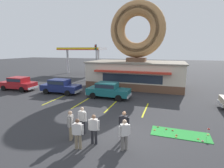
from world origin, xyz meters
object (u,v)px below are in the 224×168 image
(pedestrian_beanie_man, at_px, (78,132))
(trash_bin, at_px, (182,90))
(pedestrian_leather_jacket_man, at_px, (94,128))
(pedestrian_blue_sweater_man, at_px, (82,119))
(putting_flag_pin, at_px, (208,130))
(car_navy, at_px, (60,86))
(pedestrian_hooded_kid, at_px, (71,124))
(traffic_light_pole, at_px, (96,57))
(pedestrian_clipboard_woman, at_px, (124,124))
(car_teal, at_px, (108,90))
(pedestrian_crossing_woman, at_px, (124,133))
(car_red, at_px, (18,83))
(golf_ball, at_px, (165,131))

(pedestrian_beanie_man, relative_size, trash_bin, 1.65)
(pedestrian_leather_jacket_man, xyz_separation_m, trash_bin, (4.93, 12.70, -0.41))
(pedestrian_blue_sweater_man, relative_size, trash_bin, 1.69)
(putting_flag_pin, bearing_deg, pedestrian_leather_jacket_man, -155.34)
(pedestrian_leather_jacket_man, bearing_deg, car_navy, 132.93)
(pedestrian_hooded_kid, xyz_separation_m, pedestrian_leather_jacket_man, (1.41, -0.02, -0.02))
(traffic_light_pole, bearing_deg, pedestrian_leather_jacket_man, -66.69)
(pedestrian_leather_jacket_man, distance_m, pedestrian_clipboard_woman, 1.64)
(putting_flag_pin, bearing_deg, car_teal, 143.58)
(car_teal, height_order, trash_bin, car_teal)
(pedestrian_crossing_woman, bearing_deg, car_navy, 138.07)
(car_red, height_order, pedestrian_blue_sweater_man, pedestrian_blue_sweater_man)
(car_teal, height_order, pedestrian_crossing_woman, pedestrian_crossing_woman)
(car_teal, xyz_separation_m, pedestrian_blue_sweater_man, (1.25, -7.87, 0.04))
(pedestrian_blue_sweater_man, height_order, pedestrian_hooded_kid, pedestrian_hooded_kid)
(golf_ball, xyz_separation_m, car_navy, (-11.68, 6.16, 0.82))
(pedestrian_blue_sweater_man, height_order, pedestrian_beanie_man, pedestrian_blue_sweater_man)
(car_navy, bearing_deg, golf_ball, -27.80)
(golf_ball, height_order, pedestrian_clipboard_woman, pedestrian_clipboard_woman)
(pedestrian_hooded_kid, bearing_deg, car_red, 146.07)
(putting_flag_pin, height_order, pedestrian_leather_jacket_man, pedestrian_leather_jacket_man)
(traffic_light_pole, bearing_deg, car_navy, -87.57)
(golf_ball, xyz_separation_m, trash_bin, (1.42, 10.08, 0.45))
(putting_flag_pin, height_order, car_teal, car_teal)
(trash_bin, bearing_deg, pedestrian_crossing_woman, -104.41)
(trash_bin, bearing_deg, car_navy, -163.32)
(golf_ball, distance_m, pedestrian_blue_sweater_man, 5.04)
(golf_ball, bearing_deg, pedestrian_crossing_woman, -124.83)
(putting_flag_pin, height_order, trash_bin, trash_bin)
(golf_ball, distance_m, car_navy, 13.23)
(pedestrian_crossing_woman, bearing_deg, golf_ball, 55.17)
(putting_flag_pin, relative_size, pedestrian_clipboard_woman, 0.33)
(golf_ball, distance_m, pedestrian_leather_jacket_man, 4.47)
(putting_flag_pin, bearing_deg, golf_ball, -178.70)
(golf_ball, height_order, putting_flag_pin, putting_flag_pin)
(pedestrian_leather_jacket_man, relative_size, traffic_light_pole, 0.28)
(pedestrian_clipboard_woman, xyz_separation_m, trash_bin, (3.54, 11.83, -0.43))
(car_teal, bearing_deg, putting_flag_pin, -36.42)
(putting_flag_pin, relative_size, traffic_light_pole, 0.09)
(pedestrian_blue_sweater_man, distance_m, pedestrian_crossing_woman, 2.94)
(pedestrian_beanie_man, xyz_separation_m, traffic_light_pole, (-8.08, 20.74, 2.82))
(pedestrian_blue_sweater_man, distance_m, pedestrian_beanie_man, 1.64)
(traffic_light_pole, bearing_deg, car_red, -115.18)
(trash_bin, bearing_deg, car_red, -167.62)
(car_red, bearing_deg, pedestrian_hooded_kid, -33.93)
(putting_flag_pin, bearing_deg, pedestrian_crossing_woman, -146.91)
(car_red, bearing_deg, pedestrian_crossing_woman, -28.62)
(car_teal, distance_m, pedestrian_leather_jacket_man, 9.05)
(car_navy, height_order, pedestrian_crossing_woman, pedestrian_crossing_woman)
(pedestrian_crossing_woman, distance_m, traffic_light_pole, 22.77)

